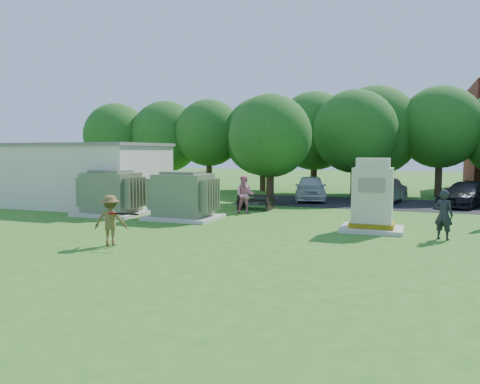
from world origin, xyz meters
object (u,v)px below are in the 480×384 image
at_px(person_by_generator, 444,215).
at_px(picnic_table, 256,200).
at_px(transformer_right, 183,197).
at_px(car_white, 311,188).
at_px(car_silver_a, 384,191).
at_px(car_dark, 466,194).
at_px(transformer_left, 111,194).
at_px(batter, 111,220).
at_px(person_at_picnic, 245,195).
at_px(generator_cabinet, 372,199).

bearing_deg(person_by_generator, picnic_table, -9.71).
relative_size(transformer_right, car_white, 0.68).
bearing_deg(car_silver_a, transformer_right, 64.44).
relative_size(transformer_right, car_dark, 0.67).
xyz_separation_m(transformer_right, car_dark, (11.93, 9.32, -0.32)).
distance_m(transformer_left, batter, 7.25).
height_order(person_by_generator, person_at_picnic, person_at_picnic).
distance_m(person_at_picnic, car_silver_a, 9.05).
distance_m(person_by_generator, car_white, 12.72).
xyz_separation_m(transformer_left, transformer_right, (3.70, 0.00, 0.00)).
relative_size(generator_cabinet, batter, 1.70).
bearing_deg(person_by_generator, car_silver_a, -53.11).
relative_size(batter, car_white, 0.36).
bearing_deg(car_silver_a, person_at_picnic, 63.70).
relative_size(car_silver_a, car_dark, 0.97).
bearing_deg(transformer_left, transformer_right, 0.00).
relative_size(picnic_table, car_dark, 0.38).
distance_m(batter, person_at_picnic, 8.53).
height_order(person_by_generator, car_dark, person_by_generator).
height_order(transformer_right, picnic_table, transformer_right).
bearing_deg(car_silver_a, person_by_generator, 117.13).
bearing_deg(person_by_generator, batter, 49.02).
height_order(transformer_right, person_by_generator, transformer_right).
bearing_deg(picnic_table, generator_cabinet, -37.34).
relative_size(transformer_left, car_silver_a, 0.69).
bearing_deg(car_white, car_dark, -13.59).
bearing_deg(person_at_picnic, car_silver_a, 38.96).
distance_m(picnic_table, car_silver_a, 7.82).
bearing_deg(car_dark, car_silver_a, -158.35).
height_order(generator_cabinet, batter, generator_cabinet).
xyz_separation_m(person_by_generator, car_white, (-6.71, 10.80, -0.08)).
xyz_separation_m(generator_cabinet, car_silver_a, (-0.17, 9.78, -0.45)).
bearing_deg(car_silver_a, picnic_table, 55.39).
relative_size(generator_cabinet, person_by_generator, 1.61).
bearing_deg(person_at_picnic, batter, -110.37).
height_order(picnic_table, batter, batter).
bearing_deg(generator_cabinet, transformer_left, 178.31).
relative_size(person_at_picnic, car_white, 0.41).
xyz_separation_m(batter, car_white, (3.05, 15.44, -0.04)).
distance_m(car_silver_a, car_dark, 4.18).
height_order(batter, person_at_picnic, person_at_picnic).
height_order(transformer_right, car_silver_a, transformer_right).
height_order(generator_cabinet, car_silver_a, generator_cabinet).
distance_m(generator_cabinet, car_silver_a, 9.79).
distance_m(transformer_right, car_silver_a, 12.21).
height_order(picnic_table, person_by_generator, person_by_generator).
distance_m(picnic_table, car_dark, 11.24).
bearing_deg(person_by_generator, car_white, -34.52).
xyz_separation_m(transformer_left, person_at_picnic, (5.62, 2.52, -0.07)).
bearing_deg(car_dark, transformer_right, -118.82).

